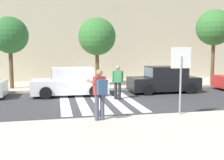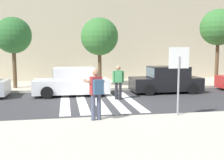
# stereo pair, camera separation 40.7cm
# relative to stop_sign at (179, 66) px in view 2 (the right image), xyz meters

# --- Properties ---
(ground_plane) EXTENTS (120.00, 120.00, 0.00)m
(ground_plane) POSITION_rel_stop_sign_xyz_m (-2.45, 3.46, -1.93)
(ground_plane) COLOR #38383A
(sidewalk_near) EXTENTS (60.00, 6.00, 0.14)m
(sidewalk_near) POSITION_rel_stop_sign_xyz_m (-2.45, -2.74, -1.86)
(sidewalk_near) COLOR beige
(sidewalk_near) RESTS_ON ground
(sidewalk_far) EXTENTS (60.00, 4.80, 0.14)m
(sidewalk_far) POSITION_rel_stop_sign_xyz_m (-2.45, 9.46, -1.86)
(sidewalk_far) COLOR beige
(sidewalk_far) RESTS_ON ground
(building_facade_far) EXTENTS (56.00, 4.00, 7.54)m
(building_facade_far) POSITION_rel_stop_sign_xyz_m (-2.45, 13.86, 1.83)
(building_facade_far) COLOR beige
(building_facade_far) RESTS_ON ground
(crosswalk_stripe_0) EXTENTS (0.44, 5.20, 0.01)m
(crosswalk_stripe_0) POSITION_rel_stop_sign_xyz_m (-4.05, 3.66, -1.93)
(crosswalk_stripe_0) COLOR silver
(crosswalk_stripe_0) RESTS_ON ground
(crosswalk_stripe_1) EXTENTS (0.44, 5.20, 0.01)m
(crosswalk_stripe_1) POSITION_rel_stop_sign_xyz_m (-3.25, 3.66, -1.93)
(crosswalk_stripe_1) COLOR silver
(crosswalk_stripe_1) RESTS_ON ground
(crosswalk_stripe_2) EXTENTS (0.44, 5.20, 0.01)m
(crosswalk_stripe_2) POSITION_rel_stop_sign_xyz_m (-2.45, 3.66, -1.93)
(crosswalk_stripe_2) COLOR silver
(crosswalk_stripe_2) RESTS_ON ground
(crosswalk_stripe_3) EXTENTS (0.44, 5.20, 0.01)m
(crosswalk_stripe_3) POSITION_rel_stop_sign_xyz_m (-1.65, 3.66, -1.93)
(crosswalk_stripe_3) COLOR silver
(crosswalk_stripe_3) RESTS_ON ground
(crosswalk_stripe_4) EXTENTS (0.44, 5.20, 0.01)m
(crosswalk_stripe_4) POSITION_rel_stop_sign_xyz_m (-0.85, 3.66, -1.93)
(crosswalk_stripe_4) COLOR silver
(crosswalk_stripe_4) RESTS_ON ground
(stop_sign) EXTENTS (0.76, 0.08, 2.47)m
(stop_sign) POSITION_rel_stop_sign_xyz_m (0.00, 0.00, 0.00)
(stop_sign) COLOR gray
(stop_sign) RESTS_ON sidewalk_near
(photographer_with_backpack) EXTENTS (0.69, 0.92, 1.72)m
(photographer_with_backpack) POSITION_rel_stop_sign_xyz_m (-3.00, -0.18, -0.77)
(photographer_with_backpack) COLOR #474C60
(photographer_with_backpack) RESTS_ON sidewalk_near
(pedestrian_crossing) EXTENTS (0.57, 0.30, 1.72)m
(pedestrian_crossing) POSITION_rel_stop_sign_xyz_m (-1.38, 4.10, -0.96)
(pedestrian_crossing) COLOR #232328
(pedestrian_crossing) RESTS_ON ground
(parked_car_white) EXTENTS (4.10, 1.92, 1.55)m
(parked_car_white) POSITION_rel_stop_sign_xyz_m (-3.65, 5.76, -1.21)
(parked_car_white) COLOR white
(parked_car_white) RESTS_ON ground
(parked_car_black) EXTENTS (4.10, 1.92, 1.55)m
(parked_car_black) POSITION_rel_stop_sign_xyz_m (1.85, 5.76, -1.21)
(parked_car_black) COLOR black
(parked_car_black) RESTS_ON ground
(street_tree_west) EXTENTS (2.23, 2.23, 4.39)m
(street_tree_west) POSITION_rel_stop_sign_xyz_m (-7.14, 8.33, 1.45)
(street_tree_west) COLOR brown
(street_tree_west) RESTS_ON sidewalk_far
(street_tree_center) EXTENTS (2.42, 2.42, 4.45)m
(street_tree_center) POSITION_rel_stop_sign_xyz_m (-1.80, 8.17, 1.42)
(street_tree_center) COLOR brown
(street_tree_center) RESTS_ON sidewalk_far
(street_tree_east) EXTENTS (2.46, 2.46, 5.15)m
(street_tree_east) POSITION_rel_stop_sign_xyz_m (6.34, 7.79, 2.09)
(street_tree_east) COLOR brown
(street_tree_east) RESTS_ON sidewalk_far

